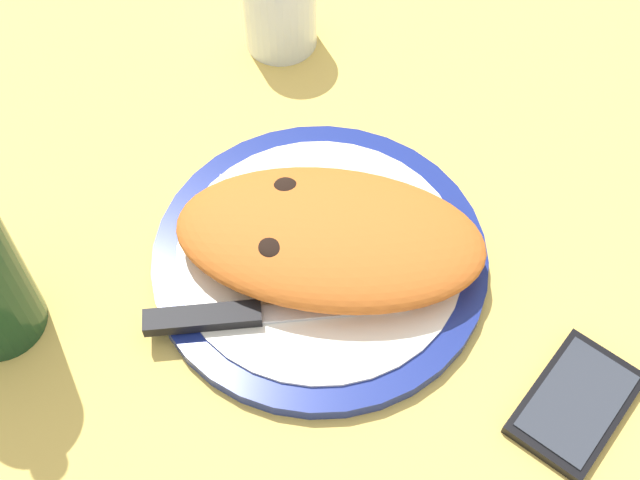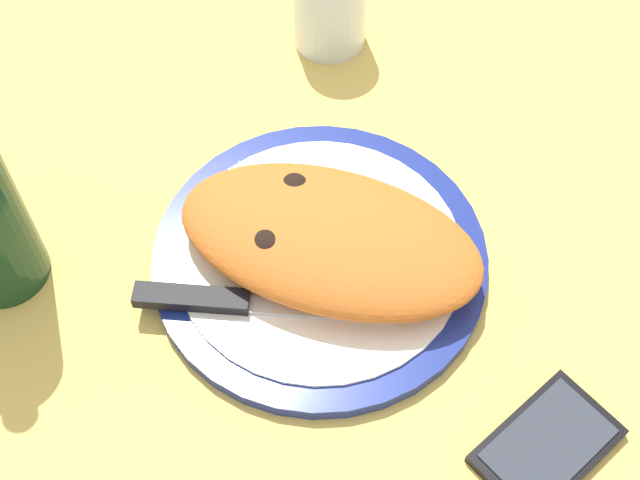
# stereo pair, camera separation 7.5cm
# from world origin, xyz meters

# --- Properties ---
(ground_plane) EXTENTS (1.50, 1.50, 0.03)m
(ground_plane) POSITION_xyz_m (0.00, 0.00, -0.01)
(ground_plane) COLOR #DBB756
(plate) EXTENTS (0.29, 0.29, 0.02)m
(plate) POSITION_xyz_m (0.00, 0.00, 0.01)
(plate) COLOR navy
(plate) RESTS_ON ground_plane
(calzone) EXTENTS (0.28, 0.16, 0.05)m
(calzone) POSITION_xyz_m (-0.01, -0.00, 0.04)
(calzone) COLOR #C16023
(calzone) RESTS_ON plate
(fork) EXTENTS (0.17, 0.03, 0.00)m
(fork) POSITION_xyz_m (0.03, -0.06, 0.02)
(fork) COLOR silver
(fork) RESTS_ON plate
(knife) EXTENTS (0.22, 0.05, 0.01)m
(knife) POSITION_xyz_m (0.07, 0.07, 0.02)
(knife) COLOR silver
(knife) RESTS_ON plate
(smartphone) EXTENTS (0.12, 0.13, 0.01)m
(smartphone) POSITION_xyz_m (-0.21, 0.12, 0.01)
(smartphone) COLOR black
(smartphone) RESTS_ON ground_plane
(water_glass) EXTENTS (0.08, 0.08, 0.10)m
(water_glass) POSITION_xyz_m (0.06, -0.27, 0.04)
(water_glass) COLOR silver
(water_glass) RESTS_ON ground_plane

